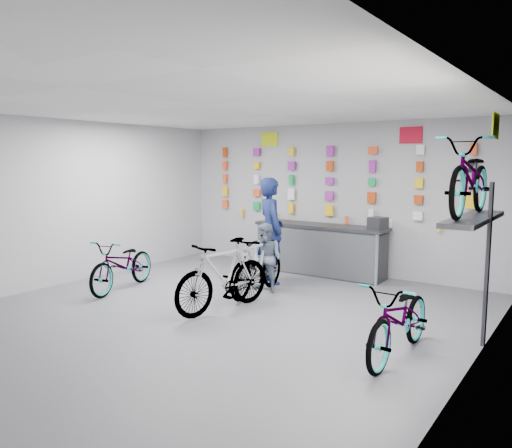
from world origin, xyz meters
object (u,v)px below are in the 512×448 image
Objects in this scene: bike_right at (400,319)px; clerk at (271,231)px; bike_center at (223,275)px; bike_service at (257,264)px; customer at (267,258)px; counter at (320,250)px; bike_left at (123,264)px.

bike_right is 0.90× the size of clerk.
bike_service is (-0.12, 1.06, -0.03)m from bike_center.
bike_center is 1.29m from customer.
bike_service reaches higher than counter.
bike_left is 0.98× the size of bike_right.
bike_left is 2.52m from customer.
clerk is (-0.41, -1.16, 0.49)m from counter.
bike_center is 1.07m from bike_service.
counter is 1.58× the size of bike_service.
clerk is at bearing 32.14° from bike_left.
bike_center is 1.52× the size of customer.
clerk reaches higher than bike_right.
counter is 1.49× the size of bike_center.
customer is (0.30, -0.59, -0.38)m from clerk.
bike_center reaches higher than bike_service.
counter is 1.75m from customer.
bike_left is at bearing -168.60° from bike_center.
clerk is at bearing 111.60° from bike_center.
bike_left is 1.02× the size of bike_service.
bike_service reaches higher than bike_left.
customer reaches higher than counter.
customer is (-0.11, -1.75, 0.11)m from counter.
counter is 1.55× the size of bike_left.
bike_left is (-2.24, -3.08, -0.03)m from counter.
bike_service is (2.09, 1.10, 0.06)m from bike_left.
counter reaches higher than bike_left.
clerk is 1.64× the size of customer.
bike_center is 2.82m from bike_right.
bike_right reaches higher than bike_left.
counter is at bearing -72.85° from clerk.
clerk reaches higher than bike_center.
bike_service is 0.87× the size of clerk.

